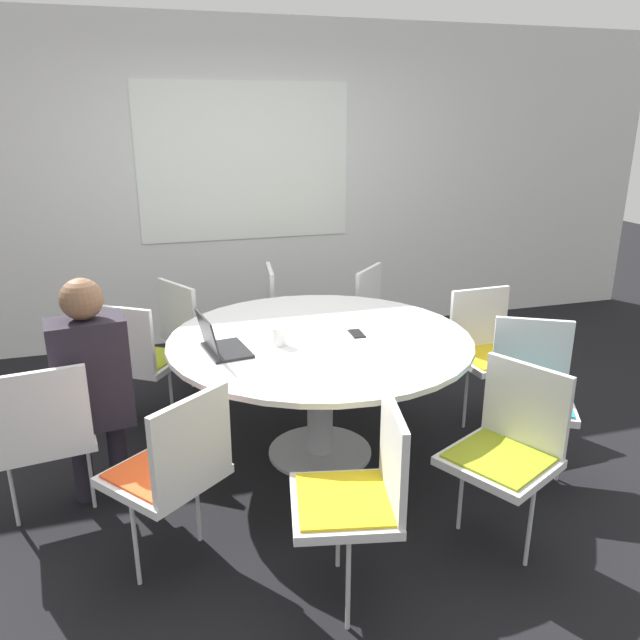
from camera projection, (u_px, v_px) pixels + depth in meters
ground_plane at (320, 453)px, 3.76m from camera, size 16.00×16.00×0.00m
wall_back at (246, 186)px, 5.36m from camera, size 8.00×0.07×2.70m
conference_table at (320, 356)px, 3.56m from camera, size 1.71×1.71×0.74m
chair_0 at (44, 430)px, 2.94m from camera, size 0.50×0.48×0.87m
chair_1 at (173, 465)px, 2.65m from camera, size 0.61×0.60×0.87m
chair_2 at (360, 488)px, 2.49m from camera, size 0.50×0.52×0.87m
chair_3 at (508, 443)px, 2.83m from camera, size 0.57×0.58×0.87m
chair_4 at (531, 386)px, 3.42m from camera, size 0.59×0.58×0.87m
chair_5 at (488, 345)px, 4.02m from camera, size 0.46×0.44×0.87m
chair_6 at (384, 315)px, 4.61m from camera, size 0.61×0.61×0.87m
chair_7 at (288, 312)px, 4.68m from camera, size 0.48×0.49×0.87m
chair_8 at (195, 328)px, 4.34m from camera, size 0.58×0.59×0.87m
chair_9 at (136, 355)px, 3.86m from camera, size 0.60×0.59×0.87m
person_0 at (91, 377)px, 3.05m from camera, size 0.39×0.30×1.22m
laptop at (219, 343)px, 3.27m from camera, size 0.27×0.33×0.21m
coffee_cup at (279, 336)px, 3.38m from camera, size 0.08×0.08×0.10m
cell_phone at (357, 334)px, 3.56m from camera, size 0.08×0.14×0.01m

